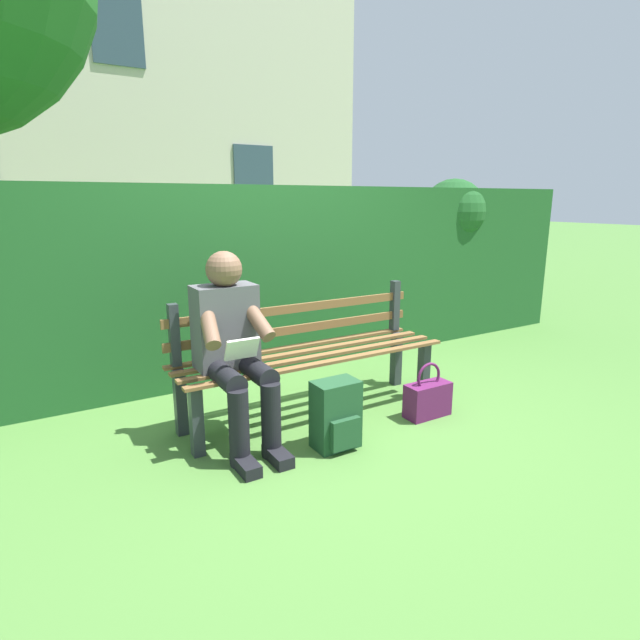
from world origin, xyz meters
TOP-DOWN VIEW (x-y plane):
  - ground at (0.00, 0.00)m, footprint 60.00×60.00m
  - park_bench at (0.00, -0.06)m, footprint 1.93×0.49m
  - person_seated at (0.61, 0.10)m, footprint 0.44×0.73m
  - hedge_backdrop at (-0.51, -1.28)m, footprint 6.56×0.84m
  - building_facade at (-0.37, -9.04)m, footprint 10.23×3.09m
  - backpack at (0.13, 0.50)m, footprint 0.28×0.25m
  - handbag at (-0.67, 0.45)m, footprint 0.33×0.15m

SIDE VIEW (x-z plane):
  - ground at x=0.00m, z-range 0.00..0.00m
  - handbag at x=-0.67m, z-range -0.06..0.33m
  - backpack at x=0.13m, z-range 0.00..0.42m
  - park_bench at x=0.00m, z-range 0.00..0.86m
  - person_seated at x=0.61m, z-range 0.04..1.22m
  - hedge_backdrop at x=-0.51m, z-range -0.02..1.68m
  - building_facade at x=-0.37m, z-range 0.00..7.14m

